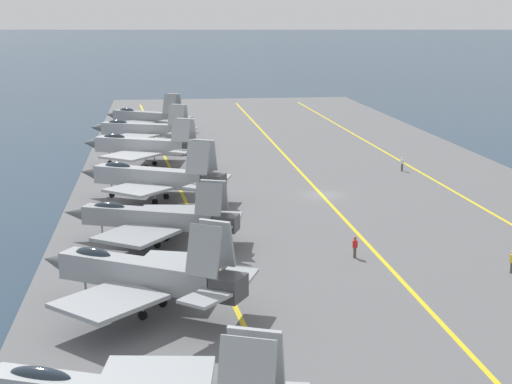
# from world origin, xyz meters

# --- Properties ---
(ground_plane) EXTENTS (2000.00, 2000.00, 0.00)m
(ground_plane) POSITION_xyz_m (0.00, 0.00, 0.00)
(ground_plane) COLOR #23384C
(carrier_deck) EXTENTS (199.67, 53.78, 0.40)m
(carrier_deck) POSITION_xyz_m (0.00, 0.00, 0.20)
(carrier_deck) COLOR slate
(carrier_deck) RESTS_ON ground
(deck_stripe_foul_line) EXTENTS (179.70, 2.37, 0.01)m
(deck_stripe_foul_line) POSITION_xyz_m (0.00, -14.79, 0.40)
(deck_stripe_foul_line) COLOR yellow
(deck_stripe_foul_line) RESTS_ON carrier_deck
(deck_stripe_centerline) EXTENTS (179.70, 0.36, 0.01)m
(deck_stripe_centerline) POSITION_xyz_m (0.00, 0.00, 0.40)
(deck_stripe_centerline) COLOR yellow
(deck_stripe_centerline) RESTS_ON carrier_deck
(deck_stripe_edge_line) EXTENTS (179.32, 12.43, 0.01)m
(deck_stripe_edge_line) POSITION_xyz_m (0.00, 14.79, 0.40)
(deck_stripe_edge_line) COLOR yellow
(deck_stripe_edge_line) RESTS_ON carrier_deck
(parked_jet_second) EXTENTS (13.66, 14.88, 6.62)m
(parked_jet_second) POSITION_xyz_m (-31.89, 18.76, 2.97)
(parked_jet_second) COLOR #93999E
(parked_jet_second) RESTS_ON carrier_deck
(parked_jet_third) EXTENTS (13.52, 15.67, 5.72)m
(parked_jet_third) POSITION_xyz_m (-16.39, 18.02, 2.63)
(parked_jet_third) COLOR gray
(parked_jet_third) RESTS_ON carrier_deck
(parked_jet_fourth) EXTENTS (12.75, 16.34, 6.73)m
(parked_jet_fourth) POSITION_xyz_m (-0.66, 18.07, 2.96)
(parked_jet_fourth) COLOR #9EA3A8
(parked_jet_fourth) RESTS_ON carrier_deck
(parked_jet_fifth) EXTENTS (14.22, 16.33, 6.41)m
(parked_jet_fifth) POSITION_xyz_m (18.29, 19.26, 3.12)
(parked_jet_fifth) COLOR #A8AAAF
(parked_jet_fifth) RESTS_ON carrier_deck
(parked_jet_sixth) EXTENTS (12.98, 16.23, 6.34)m
(parked_jet_sixth) POSITION_xyz_m (34.51, 19.41, 2.92)
(parked_jet_sixth) COLOR #9EA3A8
(parked_jet_sixth) RESTS_ON carrier_deck
(parked_jet_seventh) EXTENTS (13.22, 14.99, 6.50)m
(parked_jet_seventh) POSITION_xyz_m (49.44, 19.17, 2.82)
(parked_jet_seventh) COLOR gray
(parked_jet_seventh) RESTS_ON carrier_deck
(crew_red_vest) EXTENTS (0.30, 0.41, 1.73)m
(crew_red_vest) POSITION_xyz_m (-22.35, 2.04, 1.35)
(crew_red_vest) COLOR #4C473D
(crew_red_vest) RESTS_ON carrier_deck
(crew_white_vest) EXTENTS (0.39, 0.45, 1.77)m
(crew_white_vest) POSITION_xyz_m (11.56, -12.65, 1.37)
(crew_white_vest) COLOR #4C473D
(crew_white_vest) RESTS_ON carrier_deck
(crew_yellow_vest) EXTENTS (0.43, 0.46, 1.75)m
(crew_yellow_vest) POSITION_xyz_m (-27.55, -8.76, 1.36)
(crew_yellow_vest) COLOR #4C473D
(crew_yellow_vest) RESTS_ON carrier_deck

